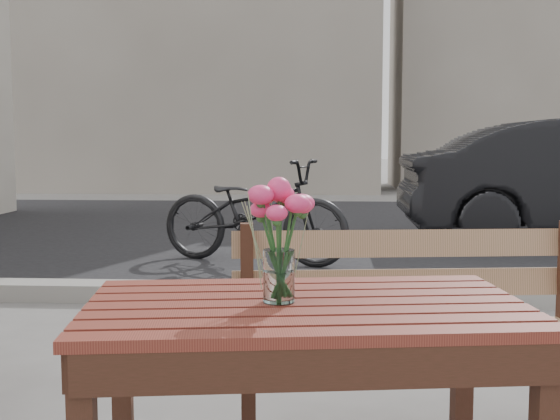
% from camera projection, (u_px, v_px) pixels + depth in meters
% --- Properties ---
extents(street, '(30.00, 8.12, 0.12)m').
position_uv_depth(street, '(341.00, 251.00, 6.84)').
color(street, black).
rests_on(street, ground).
extents(backdrop_buildings, '(15.50, 4.00, 8.00)m').
position_uv_depth(backdrop_buildings, '(339.00, 29.00, 15.75)').
color(backdrop_buildings, gray).
rests_on(backdrop_buildings, ground).
extents(main_table, '(1.20, 0.80, 0.69)m').
position_uv_depth(main_table, '(306.00, 345.00, 1.82)').
color(main_table, maroon).
rests_on(main_table, ground).
extents(main_bench, '(1.36, 0.55, 0.82)m').
position_uv_depth(main_bench, '(413.00, 307.00, 2.57)').
color(main_bench, olive).
rests_on(main_bench, ground).
extents(main_vase, '(0.18, 0.18, 0.32)m').
position_uv_depth(main_vase, '(279.00, 225.00, 1.79)').
color(main_vase, white).
rests_on(main_vase, main_table).
extents(bicycle, '(1.91, 1.16, 0.95)m').
position_uv_depth(bicycle, '(254.00, 211.00, 6.32)').
color(bicycle, black).
rests_on(bicycle, ground).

